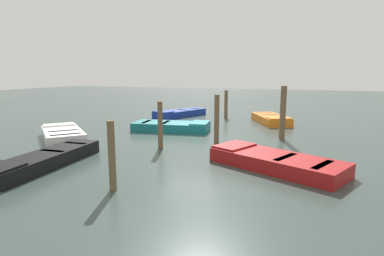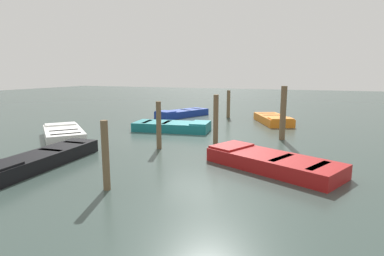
# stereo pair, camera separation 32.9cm
# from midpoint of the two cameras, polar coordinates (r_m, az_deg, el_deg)

# --- Properties ---
(ground_plane) EXTENTS (80.00, 80.00, 0.00)m
(ground_plane) POSITION_cam_midpoint_polar(r_m,az_deg,el_deg) (13.58, 0.70, -1.46)
(ground_plane) COLOR #33423D
(rowboat_blue) EXTENTS (3.74, 2.43, 0.46)m
(rowboat_blue) POSITION_cam_midpoint_polar(r_m,az_deg,el_deg) (19.52, -1.31, 2.70)
(rowboat_blue) COLOR navy
(rowboat_blue) RESTS_ON ground_plane
(rowboat_white) EXTENTS (3.10, 3.25, 0.46)m
(rowboat_white) POSITION_cam_midpoint_polar(r_m,az_deg,el_deg) (13.99, -21.57, -0.92)
(rowboat_white) COLOR silver
(rowboat_white) RESTS_ON ground_plane
(rowboat_black) EXTENTS (3.99, 1.27, 0.46)m
(rowboat_black) POSITION_cam_midpoint_polar(r_m,az_deg,el_deg) (10.18, -24.53, -5.04)
(rowboat_black) COLOR black
(rowboat_black) RESTS_ON ground_plane
(rowboat_orange) EXTENTS (3.42, 2.52, 0.46)m
(rowboat_orange) POSITION_cam_midpoint_polar(r_m,az_deg,el_deg) (17.57, 14.93, 1.55)
(rowboat_orange) COLOR orange
(rowboat_orange) RESTS_ON ground_plane
(rowboat_red) EXTENTS (2.84, 4.02, 0.46)m
(rowboat_red) POSITION_cam_midpoint_polar(r_m,az_deg,el_deg) (9.28, 15.10, -5.87)
(rowboat_red) COLOR maroon
(rowboat_red) RESTS_ON ground_plane
(rowboat_teal) EXTENTS (1.93, 3.67, 0.46)m
(rowboat_teal) POSITION_cam_midpoint_polar(r_m,az_deg,el_deg) (14.78, -2.90, 0.33)
(rowboat_teal) COLOR #14666B
(rowboat_teal) RESTS_ON ground_plane
(mooring_piling_far_left) EXTENTS (0.18, 0.18, 1.70)m
(mooring_piling_far_left) POSITION_cam_midpoint_polar(r_m,az_deg,el_deg) (11.25, -5.19, 0.50)
(mooring_piling_far_left) COLOR brown
(mooring_piling_far_left) RESTS_ON ground_plane
(mooring_piling_near_left) EXTENTS (0.21, 0.21, 1.64)m
(mooring_piling_near_left) POSITION_cam_midpoint_polar(r_m,az_deg,el_deg) (19.15, 7.09, 4.31)
(mooring_piling_near_left) COLOR brown
(mooring_piling_near_left) RESTS_ON ground_plane
(mooring_piling_near_right) EXTENTS (0.17, 0.17, 1.64)m
(mooring_piling_near_right) POSITION_cam_midpoint_polar(r_m,az_deg,el_deg) (7.48, -14.13, -4.86)
(mooring_piling_near_right) COLOR brown
(mooring_piling_near_right) RESTS_ON ground_plane
(mooring_piling_mid_right) EXTENTS (0.24, 0.24, 2.17)m
(mooring_piling_mid_right) POSITION_cam_midpoint_polar(r_m,az_deg,el_deg) (13.26, 16.81, 2.59)
(mooring_piling_mid_right) COLOR brown
(mooring_piling_mid_right) RESTS_ON ground_plane
(mooring_piling_far_right) EXTENTS (0.20, 0.20, 1.88)m
(mooring_piling_far_right) POSITION_cam_midpoint_polar(r_m,az_deg,el_deg) (12.06, 5.10, 1.57)
(mooring_piling_far_right) COLOR brown
(mooring_piling_far_right) RESTS_ON ground_plane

